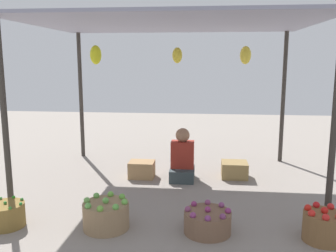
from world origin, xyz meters
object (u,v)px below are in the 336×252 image
object	(u,v)px
basket_red_tomatoes	(323,226)
basket_purple_onions	(207,222)
wooden_crate_near_vendor	(234,170)
basket_green_apples	(106,215)
wooden_crate_stacked_rear	(142,169)
basket_green_chilies	(6,215)
vendor_person	(182,160)

from	to	relation	value
basket_red_tomatoes	basket_purple_onions	bearing A→B (deg)	176.92
basket_red_tomatoes	wooden_crate_near_vendor	size ratio (longest dim) A/B	1.01
basket_green_apples	wooden_crate_stacked_rear	bearing A→B (deg)	87.37
basket_green_chilies	wooden_crate_near_vendor	world-z (taller)	basket_green_chilies
basket_purple_onions	wooden_crate_near_vendor	xyz separation A→B (m)	(0.42, 1.88, 0.00)
basket_red_tomatoes	vendor_person	bearing A→B (deg)	130.55
vendor_person	wooden_crate_stacked_rear	world-z (taller)	vendor_person
basket_green_apples	wooden_crate_stacked_rear	world-z (taller)	basket_green_apples
wooden_crate_near_vendor	basket_green_chilies	bearing A→B (deg)	-142.73
basket_red_tomatoes	wooden_crate_near_vendor	world-z (taller)	basket_red_tomatoes
vendor_person	basket_green_chilies	size ratio (longest dim) A/B	1.99
basket_green_chilies	basket_purple_onions	bearing A→B (deg)	2.11
wooden_crate_near_vendor	wooden_crate_stacked_rear	distance (m)	1.42
basket_purple_onions	basket_red_tomatoes	distance (m)	1.14
basket_red_tomatoes	wooden_crate_near_vendor	bearing A→B (deg)	110.48
basket_green_apples	basket_purple_onions	size ratio (longest dim) A/B	1.00
vendor_person	basket_purple_onions	world-z (taller)	vendor_person
wooden_crate_near_vendor	wooden_crate_stacked_rear	world-z (taller)	wooden_crate_stacked_rear
vendor_person	wooden_crate_near_vendor	world-z (taller)	vendor_person
wooden_crate_near_vendor	vendor_person	bearing A→B (deg)	-167.64
basket_green_apples	basket_purple_onions	xyz separation A→B (m)	(1.08, 0.01, -0.03)
wooden_crate_stacked_rear	basket_green_chilies	bearing A→B (deg)	-122.71
basket_purple_onions	vendor_person	bearing A→B (deg)	102.32
basket_green_apples	basket_red_tomatoes	world-z (taller)	basket_red_tomatoes
basket_green_chilies	basket_green_apples	distance (m)	1.09
basket_green_apples	wooden_crate_near_vendor	distance (m)	2.41
basket_purple_onions	wooden_crate_near_vendor	distance (m)	1.92
vendor_person	basket_purple_onions	bearing A→B (deg)	-77.68
basket_purple_onions	wooden_crate_stacked_rear	distance (m)	2.00
basket_green_apples	basket_red_tomatoes	bearing A→B (deg)	-1.35
basket_green_apples	wooden_crate_stacked_rear	size ratio (longest dim) A/B	1.29
basket_green_chilies	basket_green_apples	bearing A→B (deg)	3.72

